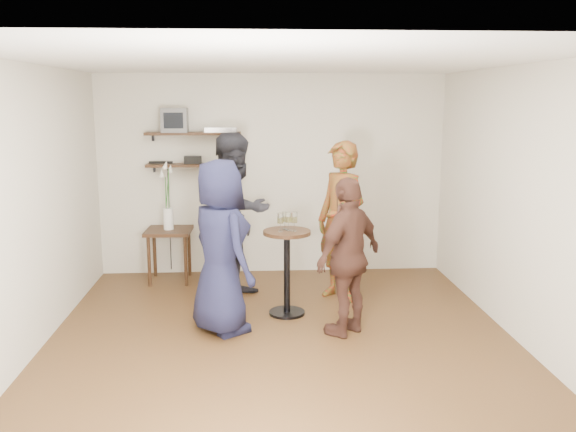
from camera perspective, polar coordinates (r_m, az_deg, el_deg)
The scene contains 18 objects.
room at distance 5.52m, azimuth -0.57°, elevation 0.67°, with size 4.58×5.08×2.68m.
shelf_upper at distance 7.85m, azimuth -8.87°, elevation 7.64°, with size 1.20×0.25×0.04m, color black.
shelf_lower at distance 7.88m, azimuth -8.78°, elevation 4.73°, with size 1.20×0.25×0.04m, color black.
crt_monitor at distance 7.86m, azimuth -10.54°, elevation 8.81°, with size 0.32×0.30×0.30m, color #59595B.
dvd_deck at distance 7.82m, azimuth -6.31°, elevation 8.04°, with size 0.40×0.24×0.06m, color silver.
radio at distance 7.88m, azimuth -8.88°, elevation 5.22°, with size 0.22×0.10×0.10m, color black.
power_strip at distance 7.98m, azimuth -11.80°, elevation 4.94°, with size 0.30×0.05×0.03m, color black.
side_table at distance 7.82m, azimuth -11.07°, elevation -2.02°, with size 0.58×0.58×0.67m.
vase_lilies at distance 7.74m, azimuth -11.18°, elevation 0.78°, with size 0.18×0.19×0.88m.
drinks_table at distance 6.48m, azimuth -0.10°, elevation -4.22°, with size 0.50×0.50×0.92m.
wine_glass_fl at distance 6.32m, azimuth -0.72°, elevation -0.29°, with size 0.07×0.07×0.20m.
wine_glass_fr at distance 6.34m, azimuth 0.58°, elevation -0.23°, with size 0.07×0.07×0.20m.
wine_glass_bl at distance 6.44m, azimuth -0.31°, elevation -0.16°, with size 0.06×0.06×0.19m.
wine_glass_br at distance 6.38m, azimuth 0.03°, elevation -0.22°, with size 0.06×0.06×0.19m.
person_plaid at distance 6.94m, azimuth 4.99°, elevation -0.51°, with size 0.66×0.44×1.82m, color #A61813.
person_dark at distance 6.98m, azimuth -4.81°, elevation -0.07°, with size 0.93×0.72×1.91m, color black.
person_navy at distance 5.98m, azimuth -6.35°, elevation -2.92°, with size 0.84×0.55×1.72m, color #161732.
person_brown at distance 5.94m, azimuth 5.71°, elevation -3.82°, with size 0.91×0.38×1.56m, color #42251C.
Camera 1 is at (-0.28, -5.43, 2.29)m, focal length 38.00 mm.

